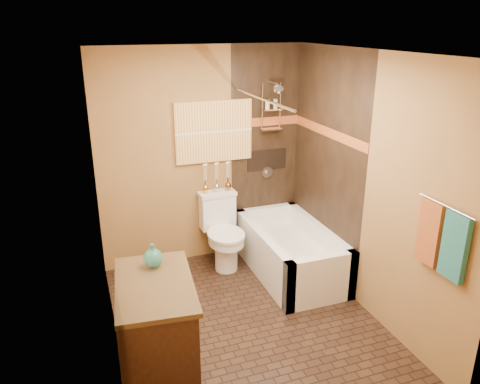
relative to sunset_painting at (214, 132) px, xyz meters
name	(u,v)px	position (x,y,z in m)	size (l,w,h in m)	color
floor	(248,323)	(-0.14, -1.48, -1.55)	(3.00, 3.00, 0.00)	black
wall_left	(106,221)	(-1.34, -1.48, -0.30)	(0.02, 3.00, 2.50)	#9E713D
wall_right	(367,187)	(1.06, -1.48, -0.30)	(0.02, 3.00, 2.50)	#9E713D
wall_back	(202,158)	(-0.14, 0.02, -0.30)	(2.40, 0.02, 2.50)	#9E713D
wall_front	(340,290)	(-0.14, -2.98, -0.30)	(2.40, 0.02, 2.50)	#9E713D
ceiling	(250,52)	(-0.14, -1.48, 0.95)	(3.00, 3.00, 0.00)	silver
alcove_tile_back	(265,152)	(0.64, 0.01, -0.30)	(0.85, 0.01, 2.50)	black
alcove_tile_right	(326,165)	(1.05, -0.73, -0.30)	(0.01, 1.50, 2.50)	black
mosaic_band_back	(266,122)	(0.64, 0.00, 0.07)	(0.85, 0.01, 0.10)	maroon
mosaic_band_right	(327,132)	(1.04, -0.73, 0.07)	(0.01, 1.50, 0.10)	maroon
alcove_niche	(267,160)	(0.66, 0.01, -0.40)	(0.50, 0.01, 0.25)	black
shower_fixtures	(271,119)	(0.66, -0.10, 0.12)	(0.24, 0.33, 1.16)	silver
curtain_rod	(260,98)	(0.26, -0.73, 0.47)	(0.03, 0.03, 1.55)	silver
towel_bar	(446,206)	(1.01, -2.53, -0.10)	(0.02, 0.02, 0.55)	silver
towel_teal	(455,247)	(1.02, -2.66, -0.37)	(0.05, 0.22, 0.52)	#1E645F
towel_rust	(430,232)	(1.02, -2.40, -0.37)	(0.05, 0.22, 0.52)	#9C491C
sunset_painting	(214,132)	(0.00, 0.00, 0.00)	(0.90, 0.04, 0.70)	#C5862E
vanity_mirror	(109,209)	(-1.32, -1.86, -0.05)	(0.01, 1.00, 0.90)	white
bathtub	(290,255)	(0.66, -0.73, -1.33)	(0.80, 1.50, 0.55)	white
toilet	(223,231)	(0.00, -0.28, -1.12)	(0.44, 0.64, 0.85)	white
vanity	(156,330)	(-1.06, -1.86, -1.12)	(0.68, 1.02, 0.85)	black
teal_bottle	(153,256)	(-1.01, -1.60, -0.60)	(0.16, 0.16, 0.25)	#297C6F
bud_vases	(217,177)	(0.00, -0.09, -0.51)	(0.35, 0.07, 0.34)	gold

